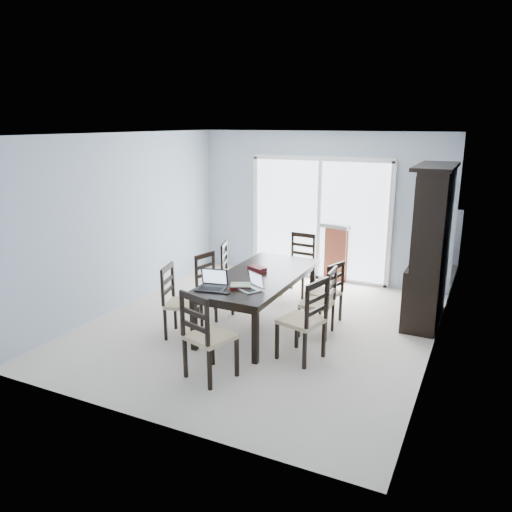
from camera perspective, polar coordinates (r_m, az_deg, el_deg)
The scene contains 24 objects.
floor at distance 6.99m, azimuth 0.38°, elevation -8.06°, with size 5.00×5.00×0.00m, color silver.
ceiling at distance 6.43m, azimuth 0.42°, elevation 13.78°, with size 5.00×5.00×0.00m, color white.
back_wall at distance 8.87m, azimuth 7.32°, elevation 5.59°, with size 4.50×0.02×2.60m, color #A3B3C3.
wall_left at distance 7.79m, azimuth -14.78°, elevation 3.89°, with size 0.02×5.00×2.60m, color #A3B3C3.
wall_right at distance 6.01m, azimuth 20.19°, elevation 0.21°, with size 0.02×5.00×2.60m, color #A3B3C3.
balcony at distance 10.10m, azimuth 8.87°, elevation -1.16°, with size 4.50×2.00×0.10m, color gray.
railing at distance 10.89m, azimuth 10.54°, elevation 3.21°, with size 4.50×0.06×1.10m, color #99999E.
dining_table at distance 6.75m, azimuth 0.39°, elevation -2.80°, with size 1.00×2.20×0.75m.
china_hutch at distance 7.29m, azimuth 19.30°, elevation 0.95°, with size 0.50×1.38×2.20m.
sliding_door at distance 8.89m, azimuth 7.23°, elevation 4.21°, with size 2.52×0.05×2.18m.
chair_left_near at distance 6.60m, azimuth -9.13°, elevation -4.24°, with size 0.52×0.51×1.10m.
chair_left_mid at distance 7.26m, azimuth -5.24°, elevation -2.54°, with size 0.49×0.48×1.05m.
chair_left_far at distance 7.82m, azimuth -2.88°, elevation -1.08°, with size 0.52×0.51×1.08m.
chair_right_near at distance 5.85m, azimuth 6.01°, elevation -6.32°, with size 0.55×0.54×1.17m.
chair_right_mid at distance 6.58m, azimuth 7.74°, elevation -4.45°, with size 0.43×0.42×1.06m.
chair_right_far at distance 7.01m, azimuth 8.37°, elevation -3.41°, with size 0.49×0.49×1.02m.
chair_end_near at distance 5.41m, azimuth -6.07°, elevation -8.07°, with size 0.56×0.57×1.18m.
chair_end_far at distance 8.20m, azimuth 5.06°, elevation -0.12°, with size 0.46×0.47×1.14m.
laptop_dark at distance 6.15m, azimuth -5.17°, elevation -3.35°, with size 0.38×0.30×0.24m.
laptop_silver at distance 6.12m, azimuth -0.91°, elevation -3.45°, with size 0.37×0.33×0.21m.
book_stack at distance 6.23m, azimuth -1.81°, elevation -3.41°, with size 0.31×0.28×0.04m.
cell_phone at distance 6.02m, azimuth -3.60°, elevation -4.26°, with size 0.12×0.06×0.01m, color black.
game_box at distance 6.87m, azimuth 0.12°, elevation -1.51°, with size 0.26×0.13×0.07m, color #4F0F1E.
hot_tub at distance 9.94m, azimuth 7.55°, elevation 1.95°, with size 2.26×2.10×1.01m.
Camera 1 is at (2.73, -5.81, 2.75)m, focal length 35.00 mm.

